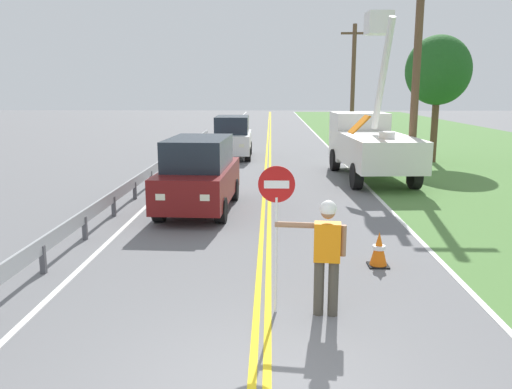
# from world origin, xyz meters

# --- Properties ---
(grass_verge_right) EXTENTS (16.00, 110.00, 0.01)m
(grass_verge_right) POSITION_xyz_m (11.60, 20.00, 0.00)
(grass_verge_right) COLOR #517F3D
(grass_verge_right) RESTS_ON ground
(centerline_yellow_left) EXTENTS (0.11, 110.00, 0.01)m
(centerline_yellow_left) POSITION_xyz_m (-0.09, 20.00, 0.01)
(centerline_yellow_left) COLOR yellow
(centerline_yellow_left) RESTS_ON ground
(centerline_yellow_right) EXTENTS (0.11, 110.00, 0.01)m
(centerline_yellow_right) POSITION_xyz_m (0.09, 20.00, 0.01)
(centerline_yellow_right) COLOR yellow
(centerline_yellow_right) RESTS_ON ground
(edge_line_right) EXTENTS (0.12, 110.00, 0.01)m
(edge_line_right) POSITION_xyz_m (3.60, 20.00, 0.01)
(edge_line_right) COLOR silver
(edge_line_right) RESTS_ON ground
(edge_line_left) EXTENTS (0.12, 110.00, 0.01)m
(edge_line_left) POSITION_xyz_m (-3.60, 20.00, 0.01)
(edge_line_left) COLOR silver
(edge_line_left) RESTS_ON ground
(flagger_worker) EXTENTS (1.08, 0.28, 1.83)m
(flagger_worker) POSITION_xyz_m (0.98, 2.18, 1.05)
(flagger_worker) COLOR #474238
(flagger_worker) RESTS_ON ground
(stop_sign_paddle) EXTENTS (0.56, 0.04, 2.33)m
(stop_sign_paddle) POSITION_xyz_m (0.21, 2.26, 1.71)
(stop_sign_paddle) COLOR silver
(stop_sign_paddle) RESTS_ON ground
(utility_bucket_truck) EXTENTS (2.67, 6.92, 6.21)m
(utility_bucket_truck) POSITION_xyz_m (4.01, 15.22, 1.44)
(utility_bucket_truck) COLOR white
(utility_bucket_truck) RESTS_ON ground
(oncoming_suv_nearest) EXTENTS (2.08, 4.68, 2.10)m
(oncoming_suv_nearest) POSITION_xyz_m (-1.93, 9.30, 1.06)
(oncoming_suv_nearest) COLOR maroon
(oncoming_suv_nearest) RESTS_ON ground
(oncoming_suv_second) EXTENTS (1.98, 4.64, 2.10)m
(oncoming_suv_second) POSITION_xyz_m (-1.83, 21.13, 1.06)
(oncoming_suv_second) COLOR silver
(oncoming_suv_second) RESTS_ON ground
(utility_pole_near) EXTENTS (1.80, 0.28, 7.54)m
(utility_pole_near) POSITION_xyz_m (5.31, 13.86, 3.95)
(utility_pole_near) COLOR brown
(utility_pole_near) RESTS_ON ground
(utility_pole_mid) EXTENTS (1.80, 0.28, 7.63)m
(utility_pole_mid) POSITION_xyz_m (5.60, 30.49, 3.99)
(utility_pole_mid) COLOR brown
(utility_pole_mid) RESTS_ON ground
(traffic_cone_lead) EXTENTS (0.40, 0.40, 0.70)m
(traffic_cone_lead) POSITION_xyz_m (2.27, 4.50, 0.34)
(traffic_cone_lead) COLOR orange
(traffic_cone_lead) RESTS_ON ground
(guardrail_left_shoulder) EXTENTS (0.10, 32.00, 0.71)m
(guardrail_left_shoulder) POSITION_xyz_m (-4.20, 14.18, 0.52)
(guardrail_left_shoulder) COLOR #9EA0A3
(guardrail_left_shoulder) RESTS_ON ground
(roadside_tree_verge) EXTENTS (3.00, 3.00, 5.90)m
(roadside_tree_verge) POSITION_xyz_m (7.88, 19.72, 4.27)
(roadside_tree_verge) COLOR brown
(roadside_tree_verge) RESTS_ON ground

